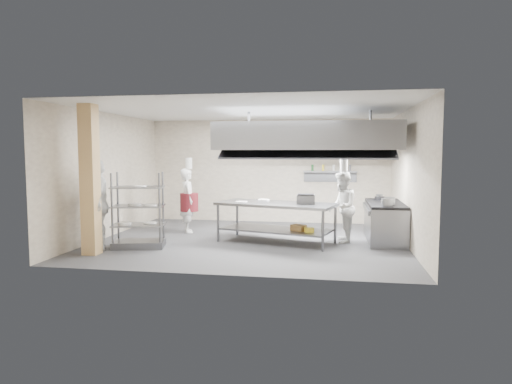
% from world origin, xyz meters
% --- Properties ---
extents(floor, '(7.00, 7.00, 0.00)m').
position_xyz_m(floor, '(0.00, 0.00, 0.00)').
color(floor, '#39393C').
rests_on(floor, ground).
extents(ceiling, '(7.00, 7.00, 0.00)m').
position_xyz_m(ceiling, '(0.00, 0.00, 3.00)').
color(ceiling, silver).
rests_on(ceiling, wall_back).
extents(wall_back, '(7.00, 0.00, 7.00)m').
position_xyz_m(wall_back, '(0.00, 3.00, 1.50)').
color(wall_back, gray).
rests_on(wall_back, ground).
extents(wall_left, '(0.00, 6.00, 6.00)m').
position_xyz_m(wall_left, '(-3.50, 0.00, 1.50)').
color(wall_left, gray).
rests_on(wall_left, ground).
extents(wall_right, '(0.00, 6.00, 6.00)m').
position_xyz_m(wall_right, '(3.50, 0.00, 1.50)').
color(wall_right, gray).
rests_on(wall_right, ground).
extents(column, '(0.30, 0.30, 3.00)m').
position_xyz_m(column, '(-2.90, -1.90, 1.50)').
color(column, tan).
rests_on(column, floor).
extents(exhaust_hood, '(4.00, 2.50, 0.60)m').
position_xyz_m(exhaust_hood, '(1.30, 0.40, 2.40)').
color(exhaust_hood, slate).
rests_on(exhaust_hood, ceiling).
extents(hood_strip_a, '(1.60, 0.12, 0.04)m').
position_xyz_m(hood_strip_a, '(0.40, 0.40, 2.08)').
color(hood_strip_a, white).
rests_on(hood_strip_a, exhaust_hood).
extents(hood_strip_b, '(1.60, 0.12, 0.04)m').
position_xyz_m(hood_strip_b, '(2.20, 0.40, 2.08)').
color(hood_strip_b, white).
rests_on(hood_strip_b, exhaust_hood).
extents(wall_shelf, '(1.50, 0.28, 0.04)m').
position_xyz_m(wall_shelf, '(1.80, 2.84, 1.50)').
color(wall_shelf, slate).
rests_on(wall_shelf, wall_back).
extents(island, '(2.86, 1.79, 0.91)m').
position_xyz_m(island, '(0.62, -0.08, 0.46)').
color(island, gray).
rests_on(island, floor).
extents(island_worktop, '(2.86, 1.79, 0.06)m').
position_xyz_m(island_worktop, '(0.62, -0.08, 0.88)').
color(island_worktop, slate).
rests_on(island_worktop, island).
extents(island_undershelf, '(2.62, 1.62, 0.04)m').
position_xyz_m(island_undershelf, '(0.62, -0.08, 0.30)').
color(island_undershelf, slate).
rests_on(island_undershelf, island).
extents(pass_rack, '(1.20, 0.86, 1.62)m').
position_xyz_m(pass_rack, '(-2.24, -1.12, 0.81)').
color(pass_rack, slate).
rests_on(pass_rack, floor).
extents(cooking_range, '(0.80, 2.00, 0.84)m').
position_xyz_m(cooking_range, '(3.08, 0.50, 0.42)').
color(cooking_range, gray).
rests_on(cooking_range, floor).
extents(range_top, '(0.78, 1.96, 0.06)m').
position_xyz_m(range_top, '(3.08, 0.50, 0.87)').
color(range_top, black).
rests_on(range_top, cooking_range).
extents(chef_head, '(0.61, 0.71, 1.64)m').
position_xyz_m(chef_head, '(-1.77, 0.84, 0.82)').
color(chef_head, white).
rests_on(chef_head, floor).
extents(chef_line, '(0.64, 0.80, 1.62)m').
position_xyz_m(chef_line, '(2.09, 0.16, 0.81)').
color(chef_line, silver).
rests_on(chef_line, floor).
extents(chef_plating, '(0.93, 1.20, 1.90)m').
position_xyz_m(chef_plating, '(-3.00, -1.41, 0.95)').
color(chef_plating, silver).
rests_on(chef_plating, floor).
extents(griddle, '(0.41, 0.33, 0.19)m').
position_xyz_m(griddle, '(1.29, -0.16, 1.01)').
color(griddle, slate).
rests_on(griddle, island_worktop).
extents(wicker_basket, '(0.38, 0.35, 0.14)m').
position_xyz_m(wicker_basket, '(1.14, -0.31, 0.39)').
color(wicker_basket, brown).
rests_on(wicker_basket, island_undershelf).
extents(stockpot, '(0.24, 0.24, 0.16)m').
position_xyz_m(stockpot, '(3.12, 0.07, 0.98)').
color(stockpot, gray).
rests_on(stockpot, range_top).
extents(plate_stack, '(0.28, 0.28, 0.05)m').
position_xyz_m(plate_stack, '(-2.24, -1.12, 0.52)').
color(plate_stack, white).
rests_on(plate_stack, pass_rack).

